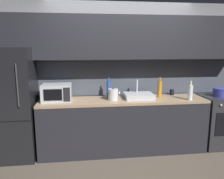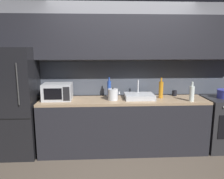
# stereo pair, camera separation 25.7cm
# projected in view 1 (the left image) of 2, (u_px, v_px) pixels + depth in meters

# --- Properties ---
(back_wall) EXTENTS (4.48, 0.44, 2.50)m
(back_wall) POSITION_uv_depth(u_px,v_px,m) (121.00, 59.00, 3.91)
(back_wall) COLOR slate
(back_wall) RESTS_ON ground
(counter_run) EXTENTS (2.74, 0.60, 0.90)m
(counter_run) POSITION_uv_depth(u_px,v_px,m) (123.00, 125.00, 3.83)
(counter_run) COLOR black
(counter_run) RESTS_ON ground
(refrigerator) EXTENTS (0.68, 0.69, 1.75)m
(refrigerator) POSITION_uv_depth(u_px,v_px,m) (13.00, 104.00, 3.54)
(refrigerator) COLOR black
(refrigerator) RESTS_ON ground
(oven_range) EXTENTS (0.60, 0.62, 0.90)m
(oven_range) POSITION_uv_depth(u_px,v_px,m) (218.00, 121.00, 4.04)
(oven_range) COLOR #232326
(oven_range) RESTS_ON ground
(microwave) EXTENTS (0.46, 0.35, 0.27)m
(microwave) POSITION_uv_depth(u_px,v_px,m) (57.00, 93.00, 3.61)
(microwave) COLOR #A8AAAF
(microwave) RESTS_ON counter_run
(sink_basin) EXTENTS (0.48, 0.38, 0.30)m
(sink_basin) POSITION_uv_depth(u_px,v_px,m) (139.00, 96.00, 3.80)
(sink_basin) COLOR #ADAFB5
(sink_basin) RESTS_ON counter_run
(kettle) EXTENTS (0.20, 0.17, 0.21)m
(kettle) POSITION_uv_depth(u_px,v_px,m) (113.00, 94.00, 3.67)
(kettle) COLOR #B7BABF
(kettle) RESTS_ON counter_run
(wine_bottle_clear) EXTENTS (0.08, 0.08, 0.31)m
(wine_bottle_clear) POSITION_uv_depth(u_px,v_px,m) (190.00, 92.00, 3.67)
(wine_bottle_clear) COLOR silver
(wine_bottle_clear) RESTS_ON counter_run
(wine_bottle_amber) EXTENTS (0.07, 0.07, 0.35)m
(wine_bottle_amber) POSITION_uv_depth(u_px,v_px,m) (160.00, 89.00, 3.87)
(wine_bottle_amber) COLOR #B27019
(wine_bottle_amber) RESTS_ON counter_run
(wine_bottle_blue) EXTENTS (0.06, 0.06, 0.35)m
(wine_bottle_blue) POSITION_uv_depth(u_px,v_px,m) (108.00, 89.00, 3.85)
(wine_bottle_blue) COLOR #234299
(wine_bottle_blue) RESTS_ON counter_run
(mug_dark) EXTENTS (0.08, 0.08, 0.10)m
(mug_dark) POSITION_uv_depth(u_px,v_px,m) (172.00, 92.00, 4.06)
(mug_dark) COLOR black
(mug_dark) RESTS_ON counter_run
(cooking_pot) EXTENTS (0.26, 0.26, 0.14)m
(cooking_pot) POSITION_uv_depth(u_px,v_px,m) (221.00, 92.00, 3.95)
(cooking_pot) COLOR #333899
(cooking_pot) RESTS_ON oven_range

